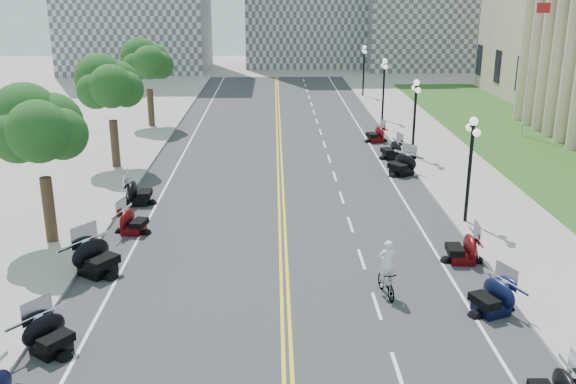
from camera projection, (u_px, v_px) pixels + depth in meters
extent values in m
plane|color=gray|center=(284.00, 260.00, 26.18)|extent=(160.00, 160.00, 0.00)
cube|color=#333335|center=(281.00, 187.00, 35.69)|extent=(16.00, 90.00, 0.01)
cube|color=yellow|center=(279.00, 187.00, 35.69)|extent=(0.12, 90.00, 0.00)
cube|color=yellow|center=(283.00, 187.00, 35.69)|extent=(0.12, 90.00, 0.00)
cube|color=white|center=(395.00, 186.00, 35.83)|extent=(0.12, 90.00, 0.00)
cube|color=white|center=(166.00, 187.00, 35.55)|extent=(0.12, 90.00, 0.00)
cube|color=white|center=(398.00, 371.00, 18.63)|extent=(0.12, 2.00, 0.00)
cube|color=white|center=(377.00, 306.00, 22.44)|extent=(0.12, 2.00, 0.00)
cube|color=white|center=(362.00, 259.00, 26.24)|extent=(0.12, 2.00, 0.00)
cube|color=white|center=(350.00, 224.00, 30.05)|extent=(0.12, 2.00, 0.00)
cube|color=white|center=(342.00, 198.00, 33.86)|extent=(0.12, 2.00, 0.00)
cube|color=white|center=(335.00, 176.00, 37.66)|extent=(0.12, 2.00, 0.00)
cube|color=white|center=(329.00, 159.00, 41.47)|extent=(0.12, 2.00, 0.00)
cube|color=white|center=(324.00, 144.00, 45.27)|extent=(0.12, 2.00, 0.00)
cube|color=white|center=(320.00, 132.00, 49.08)|extent=(0.12, 2.00, 0.00)
cube|color=white|center=(317.00, 121.00, 52.88)|extent=(0.12, 2.00, 0.00)
cube|color=white|center=(314.00, 112.00, 56.69)|extent=(0.12, 2.00, 0.00)
cube|color=white|center=(311.00, 104.00, 60.49)|extent=(0.12, 2.00, 0.00)
cube|color=white|center=(309.00, 97.00, 64.30)|extent=(0.12, 2.00, 0.00)
cube|color=white|center=(307.00, 91.00, 68.11)|extent=(0.12, 2.00, 0.00)
cube|color=white|center=(305.00, 85.00, 71.91)|extent=(0.12, 2.00, 0.00)
cube|color=white|center=(304.00, 80.00, 75.72)|extent=(0.12, 2.00, 0.00)
cube|color=#9E9991|center=(468.00, 184.00, 35.89)|extent=(5.00, 90.00, 0.15)
cube|color=#9E9991|center=(91.00, 187.00, 35.45)|extent=(5.00, 90.00, 0.15)
cube|color=#356023|center=(536.00, 149.00, 43.66)|extent=(9.00, 60.00, 0.10)
imported|color=#A51414|center=(386.00, 283.00, 23.03)|extent=(0.77, 1.74, 1.01)
imported|color=white|center=(388.00, 247.00, 22.60)|extent=(0.66, 0.43, 1.80)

